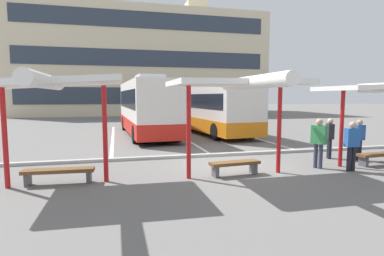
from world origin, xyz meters
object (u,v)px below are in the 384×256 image
(bench_1, at_px, (235,165))
(bench_2, at_px, (381,156))
(waiting_passenger_1, at_px, (352,143))
(coach_bus_0, at_px, (147,108))
(waiting_passenger_2, at_px, (330,135))
(waiting_passenger_3, at_px, (319,139))
(waiting_shelter_1, at_px, (240,85))
(waiting_passenger_0, at_px, (359,137))
(coach_bus_1, at_px, (210,109))
(bench_0, at_px, (59,173))
(waiting_shelter_0, at_px, (53,85))

(bench_1, relative_size, bench_2, 0.86)
(bench_1, distance_m, waiting_passenger_1, 4.12)
(coach_bus_0, distance_m, bench_1, 11.38)
(bench_2, bearing_deg, bench_1, -178.88)
(waiting_passenger_2, xyz_separation_m, waiting_passenger_3, (-1.54, -1.40, 0.08))
(waiting_passenger_1, bearing_deg, waiting_passenger_3, 142.12)
(waiting_passenger_3, bearing_deg, coach_bus_0, 114.28)
(bench_2, relative_size, waiting_passenger_2, 1.20)
(waiting_shelter_1, bearing_deg, coach_bus_0, 98.50)
(coach_bus_0, xyz_separation_m, bench_1, (1.71, -11.16, -1.44))
(waiting_passenger_0, relative_size, waiting_passenger_2, 0.99)
(bench_1, distance_m, waiting_passenger_3, 3.31)
(coach_bus_1, xyz_separation_m, waiting_shelter_1, (-2.69, -11.72, 1.22))
(coach_bus_1, xyz_separation_m, waiting_passenger_2, (2.08, -9.82, -0.70))
(waiting_passenger_1, bearing_deg, bench_0, 175.83)
(coach_bus_0, distance_m, waiting_passenger_1, 12.96)
(waiting_shelter_0, height_order, waiting_passenger_3, waiting_shelter_0)
(waiting_shelter_0, xyz_separation_m, waiting_passenger_2, (10.11, 1.67, -1.90))
(coach_bus_1, height_order, waiting_shelter_1, coach_bus_1)
(waiting_passenger_2, bearing_deg, coach_bus_0, 124.18)
(coach_bus_1, bearing_deg, waiting_shelter_0, -124.95)
(waiting_passenger_0, bearing_deg, waiting_shelter_1, -166.81)
(bench_2, xyz_separation_m, waiting_passenger_3, (-2.61, 0.10, 0.69))
(coach_bus_0, bearing_deg, waiting_passenger_3, -65.72)
(coach_bus_0, distance_m, waiting_shelter_0, 11.82)
(waiting_passenger_1, bearing_deg, waiting_passenger_2, 70.53)
(waiting_shelter_1, relative_size, waiting_passenger_3, 2.56)
(coach_bus_1, height_order, waiting_passenger_2, coach_bus_1)
(coach_bus_1, height_order, waiting_passenger_0, coach_bus_1)
(coach_bus_1, xyz_separation_m, waiting_passenger_0, (2.98, -10.39, -0.72))
(bench_1, bearing_deg, waiting_passenger_3, 3.81)
(bench_0, bearing_deg, waiting_shelter_0, -90.00)
(bench_0, bearing_deg, coach_bus_0, 71.58)
(bench_0, distance_m, waiting_passenger_3, 8.59)
(coach_bus_0, bearing_deg, bench_2, -55.63)
(bench_1, xyz_separation_m, waiting_passenger_0, (5.68, 1.05, 0.60))
(waiting_shelter_1, height_order, waiting_passenger_2, waiting_shelter_1)
(coach_bus_0, distance_m, waiting_passenger_0, 12.55)
(waiting_passenger_2, bearing_deg, coach_bus_1, 101.93)
(coach_bus_0, xyz_separation_m, waiting_shelter_1, (1.71, -11.44, 1.09))
(bench_1, bearing_deg, coach_bus_0, 98.71)
(waiting_shelter_1, height_order, waiting_passenger_3, waiting_shelter_1)
(coach_bus_0, relative_size, bench_0, 5.17)
(waiting_passenger_0, bearing_deg, coach_bus_1, 106.01)
(bench_2, bearing_deg, waiting_passenger_0, 100.05)
(waiting_passenger_3, bearing_deg, waiting_passenger_1, -37.88)
(waiting_passenger_0, height_order, waiting_passenger_2, waiting_passenger_2)
(waiting_shelter_0, xyz_separation_m, bench_1, (5.34, 0.05, -2.51))
(bench_2, xyz_separation_m, waiting_passenger_0, (-0.17, 0.93, 0.59))
(coach_bus_0, bearing_deg, waiting_passenger_1, -63.57)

